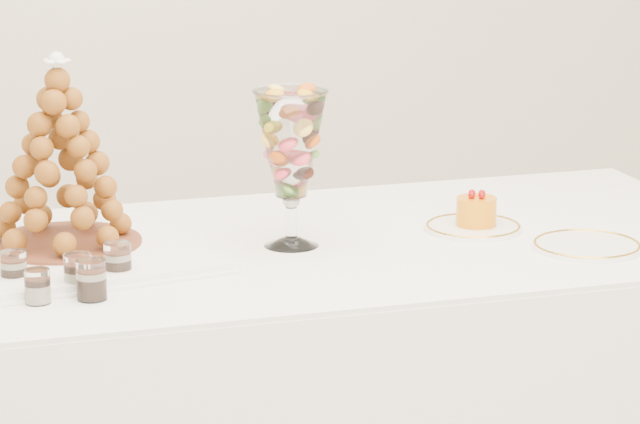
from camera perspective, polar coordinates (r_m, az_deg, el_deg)
name	(u,v)px	position (r m, az deg, el deg)	size (l,w,h in m)	color
lace_tray	(48,258)	(3.05, -10.21, -1.73)	(0.61, 0.45, 0.02)	white
macaron_vase	(291,146)	(3.08, -1.10, 2.50)	(0.15, 0.15, 0.32)	white
cake_plate	(473,228)	(3.26, 5.78, -0.59)	(0.21, 0.21, 0.01)	white
spare_plate	(587,246)	(3.16, 10.01, -1.27)	(0.23, 0.23, 0.01)	white
verrine_a	(14,269)	(2.91, -11.46, -2.10)	(0.05, 0.05, 0.07)	white
verrine_b	(78,273)	(2.86, -9.10, -2.27)	(0.05, 0.05, 0.07)	white
verrine_c	(118,261)	(2.92, -7.63, -1.84)	(0.05, 0.05, 0.07)	white
verrine_d	(37,286)	(2.80, -10.59, -2.77)	(0.05, 0.05, 0.06)	white
verrine_e	(91,280)	(2.80, -8.60, -2.54)	(0.06, 0.06, 0.07)	white
croquembouche	(60,152)	(3.07, -9.75, 2.23)	(0.31, 0.31, 0.39)	brown
mousse_cake	(476,211)	(3.26, 5.91, 0.05)	(0.09, 0.09, 0.08)	orange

